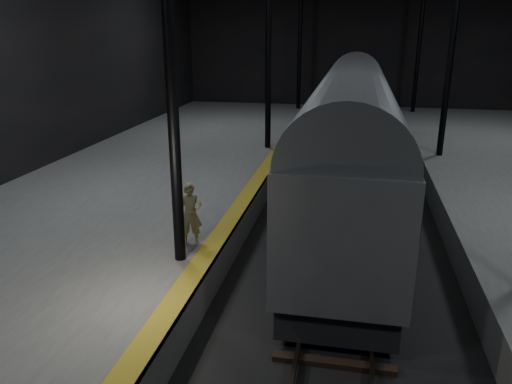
# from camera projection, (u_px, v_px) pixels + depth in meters

# --- Properties ---
(ground) EXTENTS (44.00, 44.00, 0.00)m
(ground) POSITION_uv_depth(u_px,v_px,m) (344.00, 243.00, 15.32)
(ground) COLOR black
(ground) RESTS_ON ground
(platform_left) EXTENTS (9.00, 43.80, 1.00)m
(platform_left) POSITION_uv_depth(u_px,v_px,m) (116.00, 211.00, 16.56)
(platform_left) COLOR #525250
(platform_left) RESTS_ON ground
(tactile_strip) EXTENTS (0.50, 43.80, 0.01)m
(tactile_strip) POSITION_uv_depth(u_px,v_px,m) (240.00, 205.00, 15.61)
(tactile_strip) COLOR #9C901C
(tactile_strip) RESTS_ON platform_left
(track) EXTENTS (2.40, 43.00, 0.24)m
(track) POSITION_uv_depth(u_px,v_px,m) (344.00, 241.00, 15.30)
(track) COLOR #3F3328
(track) RESTS_ON ground
(train) EXTENTS (2.81, 18.72, 5.00)m
(train) POSITION_uv_depth(u_px,v_px,m) (351.00, 131.00, 17.66)
(train) COLOR gray
(train) RESTS_ON ground
(woman) EXTENTS (0.66, 0.50, 1.63)m
(woman) POSITION_uv_depth(u_px,v_px,m) (191.00, 214.00, 12.54)
(woman) COLOR #928759
(woman) RESTS_ON platform_left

